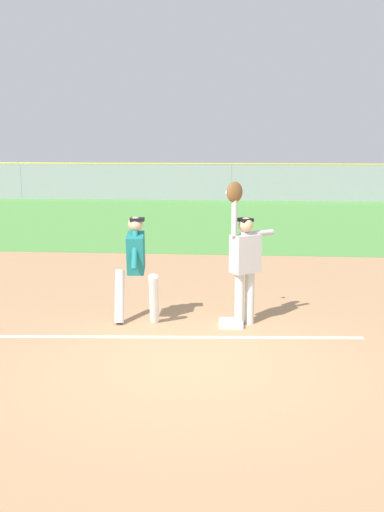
% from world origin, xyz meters
% --- Properties ---
extents(ground_plane, '(71.25, 71.25, 0.00)m').
position_xyz_m(ground_plane, '(0.00, 0.00, 0.00)').
color(ground_plane, tan).
extents(outfield_grass, '(41.92, 14.30, 0.01)m').
position_xyz_m(outfield_grass, '(0.00, 14.94, 0.01)').
color(outfield_grass, '#549342').
rests_on(outfield_grass, ground_plane).
extents(first_base, '(0.40, 0.40, 0.08)m').
position_xyz_m(first_base, '(0.50, 1.77, 0.04)').
color(first_base, white).
rests_on(first_base, ground_plane).
extents(fielder, '(0.78, 0.63, 2.28)m').
position_xyz_m(fielder, '(0.69, 1.83, 1.12)').
color(fielder, silver).
rests_on(fielder, ground_plane).
extents(runner, '(0.77, 0.85, 1.72)m').
position_xyz_m(runner, '(-1.01, 1.76, 1.00)').
color(runner, white).
rests_on(runner, ground_plane).
extents(baseball, '(0.07, 0.07, 0.07)m').
position_xyz_m(baseball, '(0.41, 2.11, 2.08)').
color(baseball, white).
extents(outfield_fence, '(42.00, 0.08, 1.80)m').
position_xyz_m(outfield_fence, '(0.00, 22.09, 0.90)').
color(outfield_fence, '#93999E').
rests_on(outfield_fence, ground_plane).
extents(parked_car_red, '(4.50, 2.32, 1.25)m').
position_xyz_m(parked_car_red, '(-4.21, 25.64, 0.67)').
color(parked_car_red, '#B21E1E').
rests_on(parked_car_red, ground_plane).
extents(parked_car_green, '(4.55, 2.42, 1.25)m').
position_xyz_m(parked_car_green, '(0.50, 25.32, 0.67)').
color(parked_car_green, '#1E6B33').
rests_on(parked_car_green, ground_plane).
extents(parked_car_tan, '(4.57, 2.46, 1.25)m').
position_xyz_m(parked_car_tan, '(5.88, 25.80, 0.67)').
color(parked_car_tan, tan).
rests_on(parked_car_tan, ground_plane).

